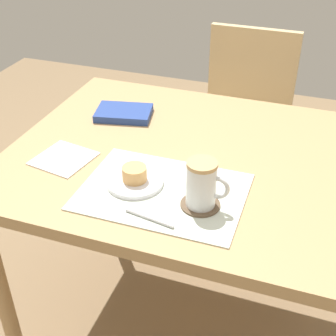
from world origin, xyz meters
The scene contains 11 objects.
ground_plane centered at (0.00, 0.00, -0.01)m, with size 4.40×4.40×0.02m, color #846B4C.
dining_table centered at (0.00, 0.00, 0.66)m, with size 1.11×0.85×0.74m.
wooden_chair centered at (0.00, 0.73, 0.48)m, with size 0.43×0.43×0.87m.
placemat centered at (-0.04, -0.20, 0.74)m, with size 0.42×0.30×0.00m, color silver.
pastry_plate centered at (-0.12, -0.20, 0.75)m, with size 0.15×0.15×0.01m, color white.
pastry centered at (-0.12, -0.20, 0.77)m, with size 0.06×0.06×0.04m, color #E0A860.
coffee_coaster centered at (0.07, -0.23, 0.74)m, with size 0.10×0.10×0.01m, color brown.
coffee_mug centered at (0.07, -0.23, 0.81)m, with size 0.11×0.07×0.12m.
teaspoon centered at (-0.03, -0.32, 0.75)m, with size 0.01×0.01×0.13m, color silver.
paper_napkin centered at (-0.36, -0.15, 0.74)m, with size 0.15×0.15×0.00m, color white.
small_book centered at (-0.31, 0.16, 0.75)m, with size 0.18×0.12×0.02m, color navy.
Camera 1 is at (0.30, -1.12, 1.45)m, focal length 50.00 mm.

